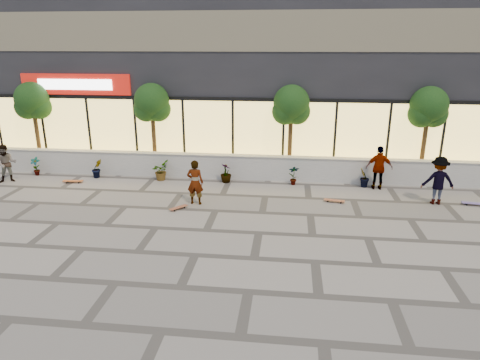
# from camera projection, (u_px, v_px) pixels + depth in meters

# --- Properties ---
(ground) EXTENTS (80.00, 80.00, 0.00)m
(ground) POSITION_uv_depth(u_px,v_px,m) (195.00, 255.00, 11.75)
(ground) COLOR #A0978B
(ground) RESTS_ON ground
(planter_wall) EXTENTS (22.00, 0.42, 1.04)m
(planter_wall) POSITION_uv_depth(u_px,v_px,m) (230.00, 167.00, 18.20)
(planter_wall) COLOR white
(planter_wall) RESTS_ON ground
(retail_building) EXTENTS (24.00, 9.17, 8.50)m
(retail_building) POSITION_uv_depth(u_px,v_px,m) (244.00, 69.00, 22.23)
(retail_building) COLOR black
(retail_building) RESTS_ON ground
(shrub_a) EXTENTS (0.43, 0.29, 0.81)m
(shrub_a) POSITION_uv_depth(u_px,v_px,m) (36.00, 166.00, 18.66)
(shrub_a) COLOR #123A14
(shrub_a) RESTS_ON ground
(shrub_b) EXTENTS (0.57, 0.57, 0.81)m
(shrub_b) POSITION_uv_depth(u_px,v_px,m) (97.00, 168.00, 18.35)
(shrub_b) COLOR #123A14
(shrub_b) RESTS_ON ground
(shrub_c) EXTENTS (0.68, 0.77, 0.81)m
(shrub_c) POSITION_uv_depth(u_px,v_px,m) (160.00, 171.00, 18.04)
(shrub_c) COLOR #123A14
(shrub_c) RESTS_ON ground
(shrub_d) EXTENTS (0.64, 0.64, 0.81)m
(shrub_d) POSITION_uv_depth(u_px,v_px,m) (226.00, 173.00, 17.73)
(shrub_d) COLOR #123A14
(shrub_d) RESTS_ON ground
(shrub_e) EXTENTS (0.46, 0.35, 0.81)m
(shrub_e) POSITION_uv_depth(u_px,v_px,m) (294.00, 175.00, 17.42)
(shrub_e) COLOR #123A14
(shrub_e) RESTS_ON ground
(shrub_f) EXTENTS (0.55, 0.57, 0.81)m
(shrub_f) POSITION_uv_depth(u_px,v_px,m) (364.00, 178.00, 17.11)
(shrub_f) COLOR #123A14
(shrub_f) RESTS_ON ground
(tree_west) EXTENTS (1.60, 1.50, 3.92)m
(tree_west) POSITION_uv_depth(u_px,v_px,m) (33.00, 103.00, 19.10)
(tree_west) COLOR #4F3A1C
(tree_west) RESTS_ON ground
(tree_midwest) EXTENTS (1.60, 1.50, 3.92)m
(tree_midwest) POSITION_uv_depth(u_px,v_px,m) (152.00, 105.00, 18.49)
(tree_midwest) COLOR #4F3A1C
(tree_midwest) RESTS_ON ground
(tree_mideast) EXTENTS (1.60, 1.50, 3.92)m
(tree_mideast) POSITION_uv_depth(u_px,v_px,m) (291.00, 107.00, 17.83)
(tree_mideast) COLOR #4F3A1C
(tree_mideast) RESTS_ON ground
(tree_east) EXTENTS (1.60, 1.50, 3.92)m
(tree_east) POSITION_uv_depth(u_px,v_px,m) (428.00, 110.00, 17.22)
(tree_east) COLOR #4F3A1C
(tree_east) RESTS_ON ground
(skater_center) EXTENTS (0.61, 0.42, 1.63)m
(skater_center) POSITION_uv_depth(u_px,v_px,m) (195.00, 182.00, 15.23)
(skater_center) COLOR white
(skater_center) RESTS_ON ground
(skater_left) EXTENTS (0.97, 0.89, 1.60)m
(skater_left) POSITION_uv_depth(u_px,v_px,m) (7.00, 164.00, 17.63)
(skater_left) COLOR #8F865C
(skater_left) RESTS_ON ground
(skater_right_near) EXTENTS (1.04, 0.46, 1.74)m
(skater_right_near) POSITION_uv_depth(u_px,v_px,m) (379.00, 168.00, 16.77)
(skater_right_near) COLOR white
(skater_right_near) RESTS_ON ground
(skater_right_far) EXTENTS (1.13, 0.65, 1.75)m
(skater_right_far) POSITION_uv_depth(u_px,v_px,m) (438.00, 180.00, 15.24)
(skater_right_far) COLOR maroon
(skater_right_far) RESTS_ON ground
(skateboard_center) EXTENTS (0.59, 0.65, 0.08)m
(skateboard_center) POSITION_uv_depth(u_px,v_px,m) (178.00, 207.00, 14.93)
(skateboard_center) COLOR brown
(skateboard_center) RESTS_ON ground
(skateboard_left) EXTENTS (0.84, 0.30, 0.10)m
(skateboard_left) POSITION_uv_depth(u_px,v_px,m) (73.00, 181.00, 17.73)
(skateboard_left) COLOR #BA5723
(skateboard_left) RESTS_ON ground
(skateboard_right_near) EXTENTS (0.77, 0.33, 0.09)m
(skateboard_right_near) POSITION_uv_depth(u_px,v_px,m) (334.00, 200.00, 15.58)
(skateboard_right_near) COLOR #9F5434
(skateboard_right_near) RESTS_ON ground
(skateboard_right_far) EXTENTS (0.86, 0.35, 0.10)m
(skateboard_right_far) POSITION_uv_depth(u_px,v_px,m) (474.00, 203.00, 15.27)
(skateboard_right_far) COLOR #66549B
(skateboard_right_far) RESTS_ON ground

